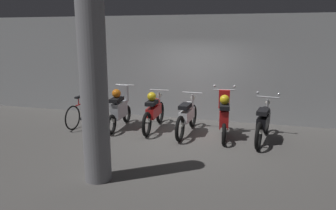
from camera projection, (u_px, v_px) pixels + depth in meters
The scene contains 9 objects.
ground_plane at pixel (184, 137), 8.10m from camera, with size 80.00×80.00×0.00m, color #565451.
back_wall at pixel (199, 68), 9.61m from camera, with size 16.00×0.30×3.15m, color #9EA0A3.
motorbike_slot_0 at pixel (120, 108), 8.79m from camera, with size 0.56×1.68×1.18m.
motorbike_slot_1 at pixel (154, 111), 8.67m from camera, with size 0.56×1.95×1.08m.
motorbike_slot_2 at pixel (187, 116), 8.30m from camera, with size 0.56×1.95×1.03m.
motorbike_slot_3 at pixel (224, 116), 7.99m from camera, with size 0.59×1.68×1.29m.
motorbike_slot_4 at pixel (263, 122), 7.72m from camera, with size 0.59×1.94×1.15m.
bicycle at pixel (83, 113), 9.14m from camera, with size 0.50×1.73×0.89m.
support_pillar at pixel (94, 95), 5.41m from camera, with size 0.48×0.48×3.15m, color gray.
Camera 1 is at (1.62, -7.55, 2.60)m, focal length 33.59 mm.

